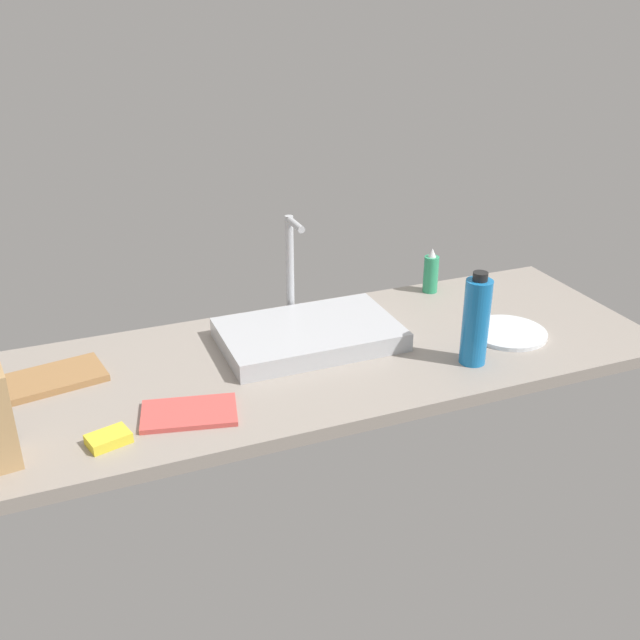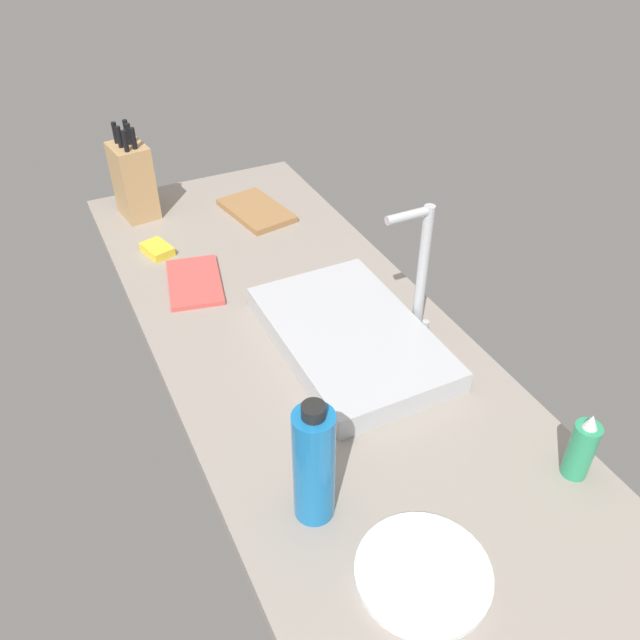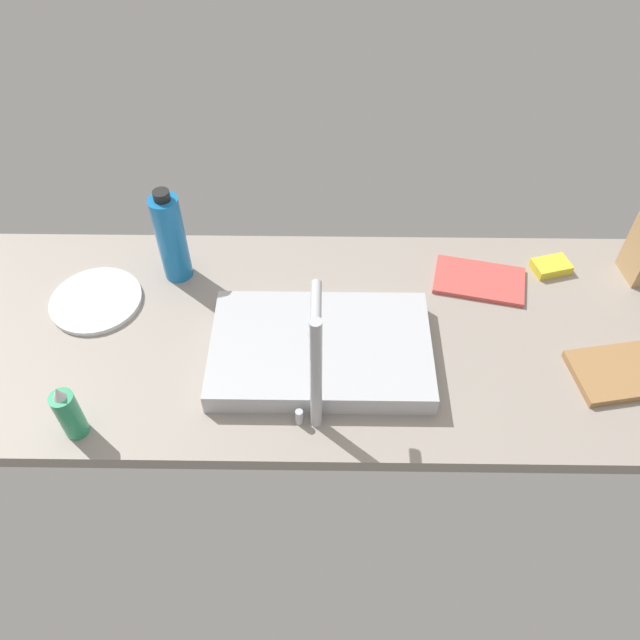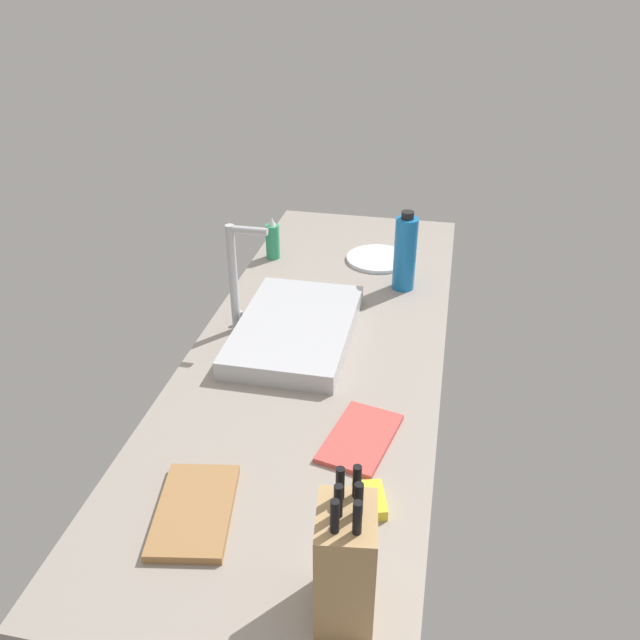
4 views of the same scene
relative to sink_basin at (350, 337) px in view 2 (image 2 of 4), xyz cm
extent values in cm
cube|color=gray|center=(-1.77, -7.27, -4.36)|extent=(192.24, 67.42, 3.50)
cube|color=#B7BABF|center=(0.00, 0.00, 0.00)|extent=(48.66, 30.61, 5.21)
cylinder|color=#B7BABF|center=(0.71, 17.31, 13.27)|extent=(2.40, 2.40, 31.75)
cylinder|color=#B7BABF|center=(0.71, 12.19, 28.14)|extent=(2.00, 10.23, 2.00)
cylinder|color=#B7BABF|center=(4.21, 17.31, -0.61)|extent=(1.60, 1.60, 4.00)
cube|color=tan|center=(-82.07, -28.05, 8.33)|extent=(13.22, 10.88, 21.86)
cylinder|color=black|center=(-85.07, -30.02, 22.24)|extent=(1.57, 1.57, 5.97)
cylinder|color=black|center=(-85.47, -26.80, 22.24)|extent=(1.57, 1.57, 5.97)
cylinder|color=black|center=(-81.44, -29.66, 22.24)|extent=(1.57, 1.57, 5.97)
cylinder|color=black|center=(-82.40, -26.74, 22.24)|extent=(1.57, 1.57, 5.97)
cylinder|color=black|center=(-77.82, -28.84, 22.24)|extent=(1.57, 1.57, 5.97)
cylinder|color=black|center=(-78.76, -26.37, 22.24)|extent=(1.57, 1.57, 5.97)
cube|color=#9E7042|center=(-67.34, 3.94, -1.71)|extent=(26.07, 18.26, 1.80)
cylinder|color=#2D9966|center=(49.58, 19.86, 3.38)|extent=(4.79, 4.79, 11.98)
cone|color=silver|center=(49.58, 19.86, 10.77)|extent=(2.64, 2.64, 2.80)
cylinder|color=#1970B7|center=(36.14, -26.33, 9.05)|extent=(7.01, 7.01, 23.31)
cylinder|color=black|center=(36.14, -26.33, 21.80)|extent=(3.86, 3.86, 2.20)
cylinder|color=white|center=(54.68, -16.15, -2.01)|extent=(21.92, 21.92, 1.20)
cube|color=#CC4C47|center=(-39.29, -24.23, -2.01)|extent=(24.32, 17.57, 1.20)
cube|color=yellow|center=(-58.07, -28.89, -1.41)|extent=(10.28, 8.20, 2.40)
camera|label=1|loc=(-63.95, -168.43, 89.62)|focal=40.66mm
camera|label=2|loc=(97.46, -55.24, 92.13)|focal=36.21mm
camera|label=3|loc=(-0.96, 88.02, 109.66)|focal=35.52mm
camera|label=4|loc=(-152.96, -38.56, 95.17)|focal=37.35mm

